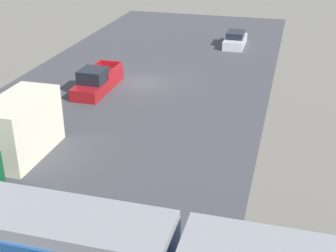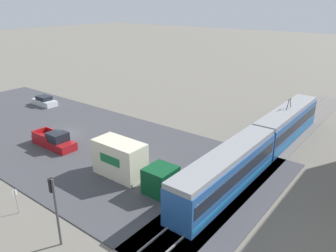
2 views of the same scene
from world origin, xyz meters
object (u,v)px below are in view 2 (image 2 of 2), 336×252
Objects in this scene: box_truck at (129,163)px; pickup_truck at (55,141)px; light_rail_tram at (261,144)px; sedan_car_0 at (44,101)px; no_parking_sign at (16,199)px; traffic_light_pole at (55,203)px.

pickup_truck is (0.01, -11.38, -0.83)m from box_truck.
light_rail_tram is 33.90m from sedan_car_0.
light_rail_tram is 14.33× the size of no_parking_sign.
box_truck is 1.46× the size of pickup_truck.
light_rail_tram is 13.36m from box_truck.
light_rail_tram is 5.03× the size of pickup_truck.
box_truck reaches higher than pickup_truck.
sedan_car_0 is 0.86× the size of traffic_light_pole.
pickup_truck is 1.16× the size of traffic_light_pole.
no_parking_sign reaches higher than sedan_car_0.
box_truck is at bearing -107.41° from sedan_car_0.
no_parking_sign reaches higher than pickup_truck.
traffic_light_pole is (19.83, -5.45, 1.41)m from light_rail_tram.
traffic_light_pole reaches higher than box_truck.
sedan_car_0 is (-8.17, -26.05, -0.93)m from box_truck.
traffic_light_pole is 5.76m from no_parking_sign.
box_truck is 4.17× the size of no_parking_sign.
sedan_car_0 is at bearing -85.38° from light_rail_tram.
sedan_car_0 is 33.18m from traffic_light_pole.
light_rail_tram reaches higher than pickup_truck.
box_truck is 11.41m from pickup_truck.
light_rail_tram reaches higher than sedan_car_0.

